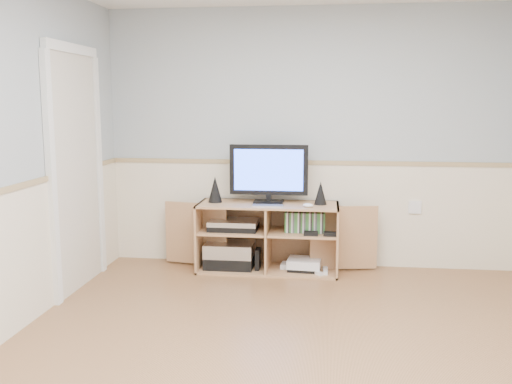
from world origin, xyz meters
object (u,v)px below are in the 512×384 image
monitor (269,172)px  media_cabinet (269,235)px  game_consoles (303,265)px  keyboard (268,206)px

monitor → media_cabinet: bearing=90.0°
media_cabinet → monitor: size_ratio=2.79×
game_consoles → media_cabinet: bearing=168.4°
keyboard → monitor: bearing=91.6°
media_cabinet → keyboard: bearing=-87.0°
monitor → keyboard: bearing=-86.8°
monitor → game_consoles: 0.95m
media_cabinet → game_consoles: size_ratio=4.58×
monitor → game_consoles: size_ratio=1.64×
media_cabinet → monitor: (0.00, -0.01, 0.62)m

